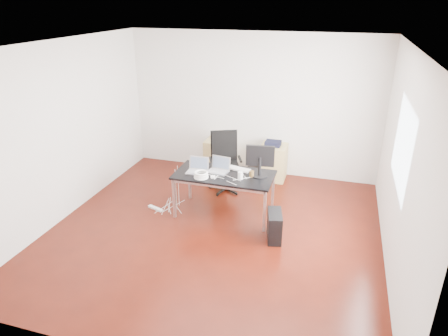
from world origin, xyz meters
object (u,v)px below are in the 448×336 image
(desk, at_px, (224,177))
(office_chair, at_px, (225,159))
(filing_cabinet_left, at_px, (218,156))
(pc_tower, at_px, (274,226))
(filing_cabinet_right, at_px, (273,162))

(desk, xyz_separation_m, office_chair, (-0.27, 0.95, -0.07))
(office_chair, xyz_separation_m, filing_cabinet_left, (-0.35, 0.70, -0.26))
(filing_cabinet_left, relative_size, pc_tower, 1.56)
(desk, distance_m, pc_tower, 1.16)
(desk, height_order, pc_tower, desk)
(office_chair, height_order, filing_cabinet_right, office_chair)
(filing_cabinet_left, distance_m, filing_cabinet_right, 1.14)
(filing_cabinet_left, distance_m, pc_tower, 2.66)
(office_chair, height_order, filing_cabinet_left, office_chair)
(desk, xyz_separation_m, pc_tower, (0.94, -0.51, -0.46))
(filing_cabinet_right, bearing_deg, filing_cabinet_left, 180.00)
(filing_cabinet_right, bearing_deg, pc_tower, -79.18)
(filing_cabinet_right, distance_m, pc_tower, 2.20)
(filing_cabinet_right, bearing_deg, office_chair, -138.63)
(desk, distance_m, filing_cabinet_right, 1.76)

